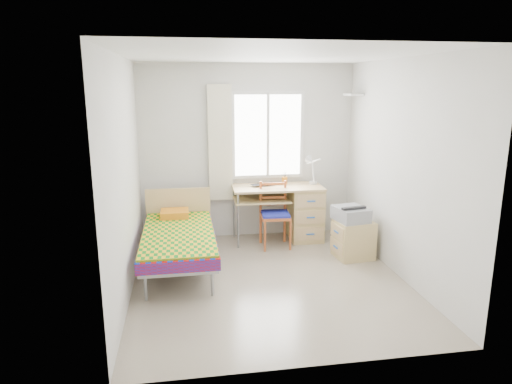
% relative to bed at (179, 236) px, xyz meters
% --- Properties ---
extents(floor, '(3.50, 3.50, 0.00)m').
position_rel_bed_xyz_m(floor, '(1.06, -0.63, -0.41)').
color(floor, '#BCAD93').
rests_on(floor, ground).
extents(ceiling, '(3.50, 3.50, 0.00)m').
position_rel_bed_xyz_m(ceiling, '(1.06, -0.63, 2.19)').
color(ceiling, white).
rests_on(ceiling, wall_back).
extents(wall_back, '(3.20, 0.00, 3.20)m').
position_rel_bed_xyz_m(wall_back, '(1.06, 1.12, 0.89)').
color(wall_back, silver).
rests_on(wall_back, ground).
extents(wall_left, '(0.00, 3.50, 3.50)m').
position_rel_bed_xyz_m(wall_left, '(-0.54, -0.63, 0.89)').
color(wall_left, silver).
rests_on(wall_left, ground).
extents(wall_right, '(0.00, 3.50, 3.50)m').
position_rel_bed_xyz_m(wall_right, '(2.66, -0.63, 0.89)').
color(wall_right, silver).
rests_on(wall_right, ground).
extents(window, '(1.10, 0.04, 1.30)m').
position_rel_bed_xyz_m(window, '(1.36, 1.10, 1.14)').
color(window, white).
rests_on(window, wall_back).
extents(curtain, '(0.35, 0.05, 1.70)m').
position_rel_bed_xyz_m(curtain, '(0.64, 1.05, 1.04)').
color(curtain, beige).
rests_on(curtain, wall_back).
extents(floating_shelf, '(0.20, 0.32, 0.03)m').
position_rel_bed_xyz_m(floating_shelf, '(2.55, 0.77, 1.74)').
color(floating_shelf, white).
rests_on(floating_shelf, wall_right).
extents(bed, '(0.92, 1.94, 0.84)m').
position_rel_bed_xyz_m(bed, '(0.00, 0.00, 0.00)').
color(bed, '#909498').
rests_on(bed, floor).
extents(desk, '(1.34, 0.64, 0.83)m').
position_rel_bed_xyz_m(desk, '(1.81, 0.80, 0.04)').
color(desk, '#E1BC76').
rests_on(desk, floor).
extents(chair, '(0.43, 0.43, 0.94)m').
position_rel_bed_xyz_m(chair, '(1.38, 0.57, 0.12)').
color(chair, '#AC4421').
rests_on(chair, floor).
extents(cabinet, '(0.52, 0.47, 0.51)m').
position_rel_bed_xyz_m(cabinet, '(2.33, -0.07, -0.15)').
color(cabinet, '#D5BD6D').
rests_on(cabinet, floor).
extents(printer, '(0.45, 0.50, 0.19)m').
position_rel_bed_xyz_m(printer, '(2.28, -0.04, 0.20)').
color(printer, '#919398').
rests_on(printer, cabinet).
extents(laptop, '(0.41, 0.32, 0.03)m').
position_rel_bed_xyz_m(laptop, '(1.27, 0.83, 0.44)').
color(laptop, black).
rests_on(laptop, desk).
extents(pen_cup, '(0.11, 0.11, 0.10)m').
position_rel_bed_xyz_m(pen_cup, '(1.60, 0.96, 0.47)').
color(pen_cup, orange).
rests_on(pen_cup, desk).
extents(task_lamp, '(0.24, 0.34, 0.47)m').
position_rel_bed_xyz_m(task_lamp, '(1.95, 0.76, 0.72)').
color(task_lamp, white).
rests_on(task_lamp, desk).
extents(book, '(0.22, 0.28, 0.02)m').
position_rel_bed_xyz_m(book, '(1.30, 0.79, 0.18)').
color(book, gray).
rests_on(book, desk).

